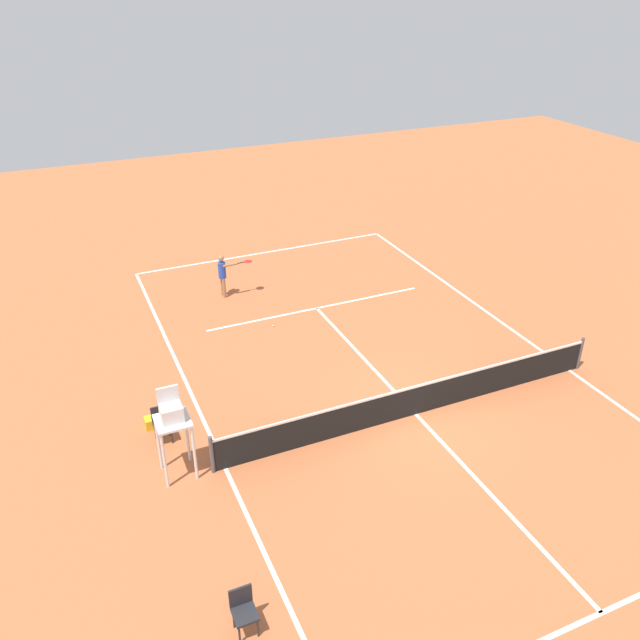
% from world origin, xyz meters
% --- Properties ---
extents(ground_plane, '(60.00, 60.00, 0.00)m').
position_xyz_m(ground_plane, '(0.00, 0.00, 0.00)').
color(ground_plane, '#B76038').
extents(court_lines, '(10.92, 24.83, 0.01)m').
position_xyz_m(court_lines, '(0.00, 0.00, 0.00)').
color(court_lines, white).
rests_on(court_lines, ground).
extents(tennis_net, '(11.52, 0.10, 1.07)m').
position_xyz_m(tennis_net, '(0.00, 0.00, 0.50)').
color(tennis_net, '#4C4C51').
rests_on(tennis_net, ground).
extents(player_serving, '(1.27, 0.52, 1.64)m').
position_xyz_m(player_serving, '(2.72, -9.07, 0.97)').
color(player_serving, '#9E704C').
rests_on(player_serving, ground).
extents(tennis_ball, '(0.07, 0.07, 0.07)m').
position_xyz_m(tennis_ball, '(1.90, -6.16, 0.03)').
color(tennis_ball, '#CCE033').
rests_on(tennis_ball, ground).
extents(umpire_chair, '(0.80, 0.80, 2.41)m').
position_xyz_m(umpire_chair, '(6.48, -0.31, 1.61)').
color(umpire_chair, silver).
rests_on(umpire_chair, ground).
extents(courtside_chair_near, '(0.44, 0.46, 0.95)m').
position_xyz_m(courtside_chair_near, '(6.32, 4.36, 0.53)').
color(courtside_chair_near, '#262626').
rests_on(courtside_chair_near, ground).
extents(courtside_chair_mid, '(0.44, 0.46, 0.95)m').
position_xyz_m(courtside_chair_mid, '(6.55, -1.74, 0.53)').
color(courtside_chair_mid, '#262626').
rests_on(courtside_chair_mid, ground).
extents(equipment_bag, '(0.76, 0.32, 0.30)m').
position_xyz_m(equipment_bag, '(6.52, -2.36, 0.15)').
color(equipment_bag, yellow).
rests_on(equipment_bag, ground).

